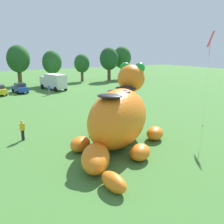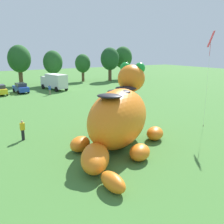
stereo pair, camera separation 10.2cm
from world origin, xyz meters
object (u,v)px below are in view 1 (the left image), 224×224
giant_inflatable_creature (119,117)px  spectator_mid_field (49,90)px  car_blue (20,88)px  spectator_near_inflatable (22,130)px  box_truck (53,81)px  tethered_flying_kite (210,41)px

giant_inflatable_creature → spectator_mid_field: bearing=84.0°
car_blue → spectator_near_inflatable: bearing=-101.9°
box_truck → spectator_mid_field: bearing=-117.0°
giant_inflatable_creature → tethered_flying_kite: (9.90, -0.17, 5.88)m
spectator_mid_field → car_blue: bearing=127.0°
tethered_flying_kite → giant_inflatable_creature: bearing=179.0°
box_truck → tethered_flying_kite: size_ratio=0.74×
car_blue → tethered_flying_kite: bearing=-70.3°
giant_inflatable_creature → car_blue: giant_inflatable_creature is taller
giant_inflatable_creature → car_blue: (-0.98, 30.12, -1.46)m
box_truck → tethered_flying_kite: bearing=-81.3°
tethered_flying_kite → spectator_mid_field: bearing=105.9°
car_blue → box_truck: 6.25m
giant_inflatable_creature → car_blue: size_ratio=2.59×
car_blue → box_truck: (6.20, 0.23, 0.74)m
giant_inflatable_creature → spectator_mid_field: 25.49m
box_truck → spectator_near_inflatable: (-11.48, -25.21, -0.75)m
car_blue → giant_inflatable_creature: bearing=-88.1°
tethered_flying_kite → car_blue: bearing=109.7°
giant_inflatable_creature → tethered_flying_kite: 11.51m
car_blue → box_truck: box_truck is taller
giant_inflatable_creature → box_truck: size_ratio=1.65×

